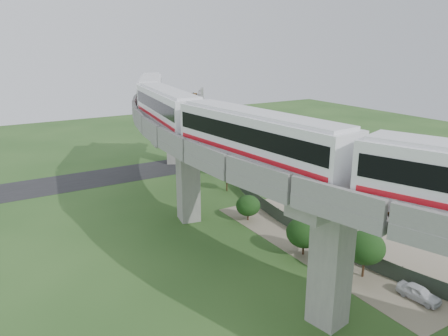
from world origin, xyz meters
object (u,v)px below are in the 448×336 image
at_px(car_white, 419,293).
at_px(car_dark, 340,221).
at_px(metro_train, 231,119).
at_px(car_red, 349,213).

xyz_separation_m(car_white, car_dark, (4.70, 12.50, 0.09)).
bearing_deg(metro_train, car_white, -57.85).
height_order(metro_train, car_dark, metro_train).
bearing_deg(car_dark, car_red, -88.10).
height_order(metro_train, car_red, metro_train).
height_order(metro_train, car_white, metro_train).
xyz_separation_m(car_white, car_red, (7.09, 13.61, 0.04)).
xyz_separation_m(metro_train, car_red, (15.32, 0.53, -11.68)).
distance_m(metro_train, car_red, 19.27).
bearing_deg(metro_train, car_dark, -2.61).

